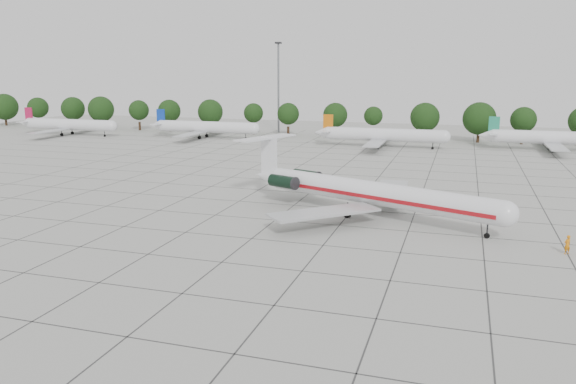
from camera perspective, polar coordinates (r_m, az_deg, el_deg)
name	(u,v)px	position (r m, az deg, el deg)	size (l,w,h in m)	color
ground	(275,220)	(68.61, -1.31, -2.88)	(260.00, 260.00, 0.00)	#A6A69F
apron_joints	(308,194)	(82.54, 2.02, -0.25)	(170.00, 170.00, 0.02)	#383838
main_airliner	(362,191)	(71.03, 7.48, 0.11)	(36.02, 27.21, 8.74)	silver
ground_crew	(567,245)	(62.57, 26.51, -4.81)	(0.71, 0.47, 1.96)	orange
bg_airliner_a	(69,125)	(167.77, -21.38, 6.38)	(28.24, 27.20, 7.40)	silver
bg_airliner_b	(206,127)	(151.34, -8.38, 6.53)	(28.24, 27.20, 7.40)	silver
bg_airliner_c	(383,135)	(133.77, 9.63, 5.73)	(28.24, 27.20, 7.40)	silver
bg_airliner_d	(556,138)	(139.58, 25.57, 4.96)	(28.24, 27.20, 7.40)	silver
tree_line	(335,115)	(151.79, 4.83, 7.80)	(249.86, 8.44, 10.22)	#332114
floodlight_mast	(278,82)	(162.99, -0.98, 11.08)	(1.60, 1.60, 25.45)	slate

